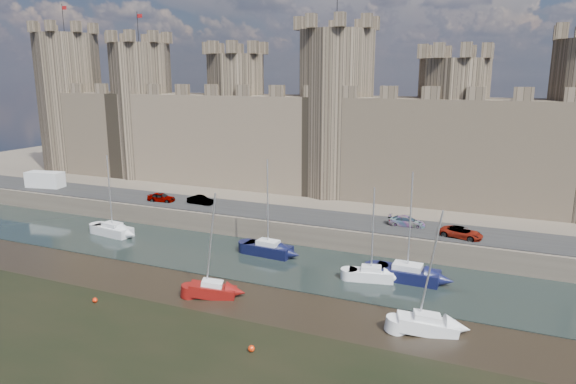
% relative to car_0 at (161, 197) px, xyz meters
% --- Properties ---
extents(ground, '(160.00, 160.00, 0.00)m').
position_rel_car_0_xyz_m(ground, '(17.78, -33.04, -3.14)').
color(ground, black).
rests_on(ground, ground).
extents(water_channel, '(160.00, 12.00, 0.08)m').
position_rel_car_0_xyz_m(water_channel, '(17.78, -9.04, -3.10)').
color(water_channel, black).
rests_on(water_channel, ground).
extents(quay, '(160.00, 60.00, 2.50)m').
position_rel_car_0_xyz_m(quay, '(17.78, 26.96, -1.89)').
color(quay, '#4C443A').
rests_on(quay, ground).
extents(road, '(160.00, 7.00, 0.10)m').
position_rel_car_0_xyz_m(road, '(17.78, 0.96, -0.59)').
color(road, black).
rests_on(road, quay).
extents(castle, '(108.50, 11.00, 29.00)m').
position_rel_car_0_xyz_m(castle, '(17.15, 14.96, 8.53)').
color(castle, '#42382B').
rests_on(castle, quay).
extents(car_0, '(3.94, 1.99, 1.29)m').
position_rel_car_0_xyz_m(car_0, '(0.00, 0.00, 0.00)').
color(car_0, gray).
rests_on(car_0, quay).
extents(car_1, '(3.76, 1.50, 1.21)m').
position_rel_car_0_xyz_m(car_1, '(5.75, 0.86, -0.04)').
color(car_1, gray).
rests_on(car_1, quay).
extents(car_2, '(4.23, 1.93, 1.20)m').
position_rel_car_0_xyz_m(car_2, '(33.03, 1.51, -0.04)').
color(car_2, gray).
rests_on(car_2, quay).
extents(car_3, '(4.73, 2.97, 1.22)m').
position_rel_car_0_xyz_m(car_3, '(39.20, -0.61, -0.03)').
color(car_3, gray).
rests_on(car_3, quay).
extents(van, '(5.95, 3.20, 2.46)m').
position_rel_car_0_xyz_m(van, '(-21.99, 0.46, 0.59)').
color(van, silver).
rests_on(van, quay).
extents(sailboat_0, '(5.55, 2.73, 9.97)m').
position_rel_car_0_xyz_m(sailboat_0, '(-1.16, -8.42, -2.36)').
color(sailboat_0, silver).
rests_on(sailboat_0, ground).
extents(sailboat_1, '(5.48, 2.47, 10.69)m').
position_rel_car_0_xyz_m(sailboat_1, '(19.65, -7.39, -2.31)').
color(sailboat_1, black).
rests_on(sailboat_1, ground).
extents(sailboat_2, '(4.50, 2.49, 9.18)m').
position_rel_car_0_xyz_m(sailboat_2, '(31.86, -9.93, -2.38)').
color(sailboat_2, silver).
rests_on(sailboat_2, ground).
extents(sailboat_3, '(6.13, 2.50, 10.65)m').
position_rel_car_0_xyz_m(sailboat_3, '(35.06, -8.57, -2.33)').
color(sailboat_3, black).
rests_on(sailboat_3, ground).
extents(sailboat_4, '(4.44, 3.00, 9.66)m').
position_rel_car_0_xyz_m(sailboat_4, '(19.70, -19.09, -2.42)').
color(sailboat_4, '#650D0B').
rests_on(sailboat_4, ground).
extents(sailboat_5, '(4.91, 3.03, 9.90)m').
position_rel_car_0_xyz_m(sailboat_5, '(38.34, -18.21, -2.42)').
color(sailboat_5, silver).
rests_on(sailboat_5, ground).
extents(buoy_1, '(0.45, 0.45, 0.45)m').
position_rel_car_0_xyz_m(buoy_1, '(10.84, -24.18, -2.92)').
color(buoy_1, red).
rests_on(buoy_1, ground).
extents(buoy_3, '(0.49, 0.49, 0.49)m').
position_rel_car_0_xyz_m(buoy_3, '(27.18, -26.08, -2.90)').
color(buoy_3, red).
rests_on(buoy_3, ground).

